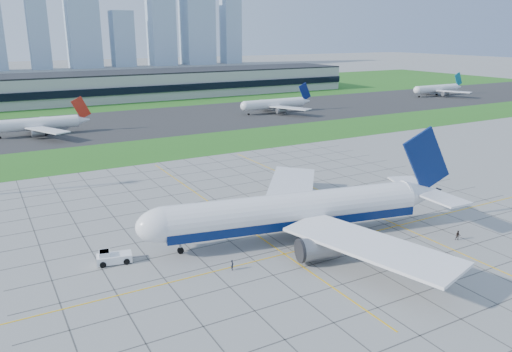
{
  "coord_description": "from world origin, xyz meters",
  "views": [
    {
      "loc": [
        -54.94,
        -71.19,
        38.43
      ],
      "look_at": [
        -1.41,
        23.56,
        7.0
      ],
      "focal_mm": 35.0,
      "sensor_mm": 36.0,
      "label": 1
    }
  ],
  "objects_px": {
    "crew_near": "(232,265)",
    "distant_jet_2": "(275,104)",
    "distant_jet_3": "(438,89)",
    "airliner": "(296,211)",
    "pushback_tug": "(112,257)",
    "crew_far": "(458,235)",
    "distant_jet_1": "(39,124)"
  },
  "relations": [
    {
      "from": "crew_near",
      "to": "distant_jet_2",
      "type": "distance_m",
      "value": 170.78
    },
    {
      "from": "distant_jet_3",
      "to": "airliner",
      "type": "bearing_deg",
      "value": -144.68
    },
    {
      "from": "pushback_tug",
      "to": "airliner",
      "type": "bearing_deg",
      "value": 0.29
    },
    {
      "from": "pushback_tug",
      "to": "crew_far",
      "type": "xyz_separation_m",
      "value": [
        60.17,
        -22.66,
        -0.09
      ]
    },
    {
      "from": "pushback_tug",
      "to": "crew_near",
      "type": "relative_size",
      "value": 4.75
    },
    {
      "from": "crew_near",
      "to": "distant_jet_3",
      "type": "bearing_deg",
      "value": -20.34
    },
    {
      "from": "distant_jet_2",
      "to": "distant_jet_3",
      "type": "relative_size",
      "value": 1.0
    },
    {
      "from": "distant_jet_2",
      "to": "distant_jet_1",
      "type": "bearing_deg",
      "value": -178.57
    },
    {
      "from": "distant_jet_1",
      "to": "airliner",
      "type": "bearing_deg",
      "value": -77.21
    },
    {
      "from": "airliner",
      "to": "distant_jet_1",
      "type": "distance_m",
      "value": 136.22
    },
    {
      "from": "pushback_tug",
      "to": "distant_jet_1",
      "type": "bearing_deg",
      "value": 99.75
    },
    {
      "from": "crew_near",
      "to": "distant_jet_1",
      "type": "relative_size",
      "value": 0.04
    },
    {
      "from": "crew_far",
      "to": "distant_jet_1",
      "type": "bearing_deg",
      "value": 154.01
    },
    {
      "from": "airliner",
      "to": "crew_near",
      "type": "bearing_deg",
      "value": -148.98
    },
    {
      "from": "distant_jet_1",
      "to": "distant_jet_3",
      "type": "height_order",
      "value": "same"
    },
    {
      "from": "crew_far",
      "to": "distant_jet_2",
      "type": "xyz_separation_m",
      "value": [
        52.11,
        151.68,
        3.51
      ]
    },
    {
      "from": "airliner",
      "to": "distant_jet_2",
      "type": "relative_size",
      "value": 1.5
    },
    {
      "from": "crew_far",
      "to": "distant_jet_1",
      "type": "height_order",
      "value": "distant_jet_1"
    },
    {
      "from": "distant_jet_2",
      "to": "distant_jet_3",
      "type": "height_order",
      "value": "same"
    },
    {
      "from": "pushback_tug",
      "to": "distant_jet_1",
      "type": "distance_m",
      "value": 126.39
    },
    {
      "from": "airliner",
      "to": "crew_near",
      "type": "distance_m",
      "value": 18.41
    },
    {
      "from": "pushback_tug",
      "to": "distant_jet_1",
      "type": "relative_size",
      "value": 0.2
    },
    {
      "from": "pushback_tug",
      "to": "distant_jet_1",
      "type": "height_order",
      "value": "distant_jet_1"
    },
    {
      "from": "crew_near",
      "to": "distant_jet_3",
      "type": "distance_m",
      "value": 266.11
    },
    {
      "from": "airliner",
      "to": "distant_jet_3",
      "type": "xyz_separation_m",
      "value": [
        203.07,
        143.91,
        -1.07
      ]
    },
    {
      "from": "crew_far",
      "to": "distant_jet_3",
      "type": "height_order",
      "value": "distant_jet_3"
    },
    {
      "from": "distant_jet_1",
      "to": "distant_jet_2",
      "type": "distance_m",
      "value": 108.88
    },
    {
      "from": "distant_jet_1",
      "to": "crew_far",
      "type": "bearing_deg",
      "value": -69.15
    },
    {
      "from": "crew_near",
      "to": "crew_far",
      "type": "bearing_deg",
      "value": -67.77
    },
    {
      "from": "crew_far",
      "to": "distant_jet_3",
      "type": "relative_size",
      "value": 0.05
    },
    {
      "from": "airliner",
      "to": "crew_far",
      "type": "bearing_deg",
      "value": -19.93
    },
    {
      "from": "airliner",
      "to": "distant_jet_2",
      "type": "distance_m",
      "value": 156.74
    }
  ]
}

